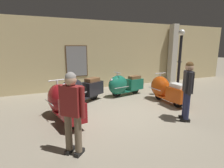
# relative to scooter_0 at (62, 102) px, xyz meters

# --- Properties ---
(ground_plane) EXTENTS (60.00, 60.00, 0.00)m
(ground_plane) POSITION_rel_scooter_0_xyz_m (1.82, -0.28, -0.51)
(ground_plane) COLOR gray
(showroom_back_wall) EXTENTS (18.00, 0.63, 3.27)m
(showroom_back_wall) POSITION_rel_scooter_0_xyz_m (1.98, 3.46, 1.13)
(showroom_back_wall) COLOR #CCB784
(showroom_back_wall) RESTS_ON ground
(scooter_0) EXTENTS (0.91, 1.89, 1.11)m
(scooter_0) POSITION_rel_scooter_0_xyz_m (0.00, 0.00, 0.00)
(scooter_0) COLOR black
(scooter_0) RESTS_ON ground
(scooter_1) EXTENTS (1.87, 1.36, 1.13)m
(scooter_1) POSITION_rel_scooter_0_xyz_m (0.73, 1.14, 0.01)
(scooter_1) COLOR black
(scooter_1) RESTS_ON ground
(scooter_2) EXTENTS (1.75, 0.81, 1.03)m
(scooter_2) POSITION_rel_scooter_0_xyz_m (2.68, 1.53, -0.04)
(scooter_2) COLOR black
(scooter_2) RESTS_ON ground
(scooter_3) EXTENTS (0.56, 1.73, 1.06)m
(scooter_3) POSITION_rel_scooter_0_xyz_m (3.75, 0.19, -0.02)
(scooter_3) COLOR black
(scooter_3) RESTS_ON ground
(lamppost) EXTENTS (0.28, 0.28, 2.70)m
(lamppost) POSITION_rel_scooter_0_xyz_m (4.73, 0.58, 0.84)
(lamppost) COLOR black
(lamppost) RESTS_ON ground
(visitor_0) EXTENTS (0.42, 0.42, 1.61)m
(visitor_0) POSITION_rel_scooter_0_xyz_m (-0.04, -1.77, 0.42)
(visitor_0) COLOR black
(visitor_0) RESTS_ON ground
(visitor_1) EXTENTS (0.40, 0.48, 1.65)m
(visitor_1) POSITION_rel_scooter_0_xyz_m (3.15, -1.41, 0.45)
(visitor_1) COLOR black
(visitor_1) RESTS_ON ground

